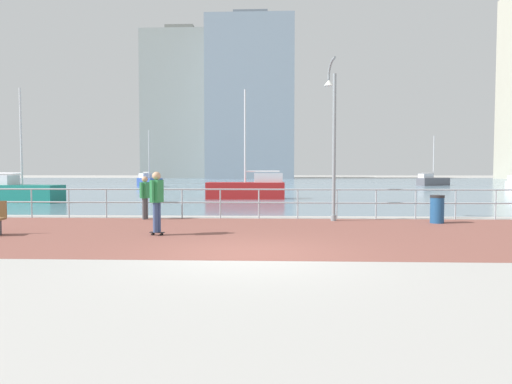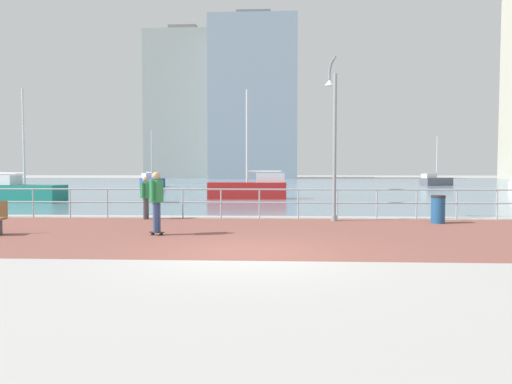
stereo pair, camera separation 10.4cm
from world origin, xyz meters
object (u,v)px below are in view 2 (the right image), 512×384
sailboat_yellow (151,181)px  sailboat_red (435,181)px  bystander (146,194)px  trash_bin (438,209)px  lamppost (333,131)px  sailboat_white (250,189)px  sailboat_teal (22,191)px  skateboarder (156,197)px

sailboat_yellow → sailboat_red: size_ratio=1.05×
bystander → trash_bin: 10.04m
sailboat_yellow → sailboat_red: bearing=9.3°
lamppost → sailboat_white: size_ratio=0.85×
bystander → sailboat_teal: bearing=138.7°
lamppost → sailboat_teal: bearing=152.4°
trash_bin → sailboat_yellow: bearing=120.1°
bystander → trash_bin: bystander is taller
skateboarder → sailboat_yellow: bearing=106.1°
sailboat_red → sailboat_yellow: bearing=-170.7°
sailboat_red → sailboat_teal: bearing=-138.6°
sailboat_white → sailboat_red: 32.39m
lamppost → bystander: bearing=179.2°
bystander → sailboat_yellow: 32.96m
sailboat_red → trash_bin: bearing=-109.2°
skateboarder → sailboat_red: bearing=62.1°
lamppost → bystander: lamppost is taller
sailboat_yellow → sailboat_white: (11.88, -20.18, 0.06)m
sailboat_teal → sailboat_red: sailboat_teal is taller
sailboat_white → sailboat_red: bearing=51.6°
bystander → sailboat_yellow: size_ratio=0.25×
lamppost → sailboat_yellow: size_ratio=0.93×
trash_bin → sailboat_teal: sailboat_teal is taller
sailboat_red → skateboarder: bearing=-117.9°
trash_bin → sailboat_white: bearing=119.4°
trash_bin → bystander: bearing=175.5°
lamppost → sailboat_teal: sailboat_teal is taller
sailboat_white → sailboat_teal: size_ratio=1.07×
skateboarder → sailboat_red: size_ratio=0.30×
skateboarder → trash_bin: skateboarder is taller
skateboarder → sailboat_teal: (-10.86, 12.17, -0.43)m
sailboat_teal → sailboat_red: 43.39m
lamppost → sailboat_white: sailboat_white is taller
sailboat_white → skateboarder: bearing=-95.8°
trash_bin → sailboat_teal: size_ratio=0.15×
bystander → sailboat_yellow: sailboat_yellow is taller
bystander → sailboat_white: size_ratio=0.23×
lamppost → sailboat_red: sailboat_red is taller
bystander → sailboat_teal: (-9.40, 8.27, -0.30)m
lamppost → bystander: 6.99m
trash_bin → sailboat_white: (-6.98, 12.37, 0.17)m
bystander → sailboat_white: sailboat_white is taller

